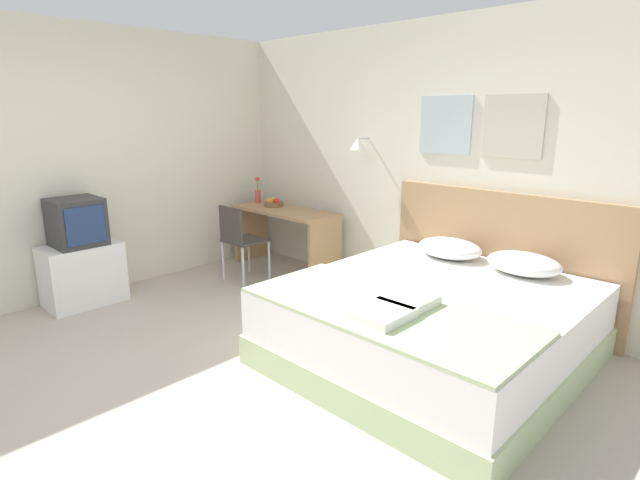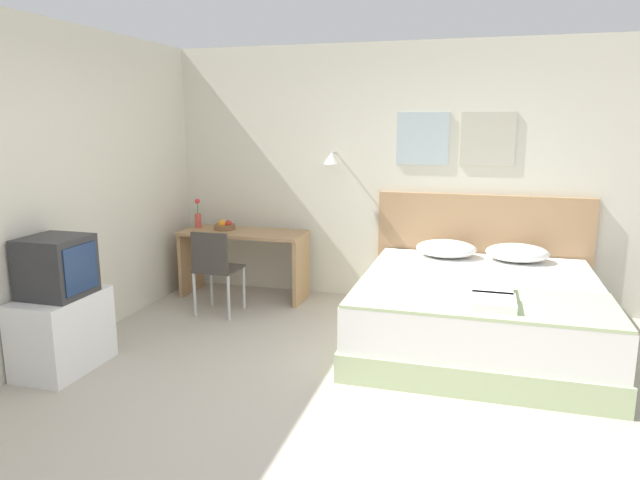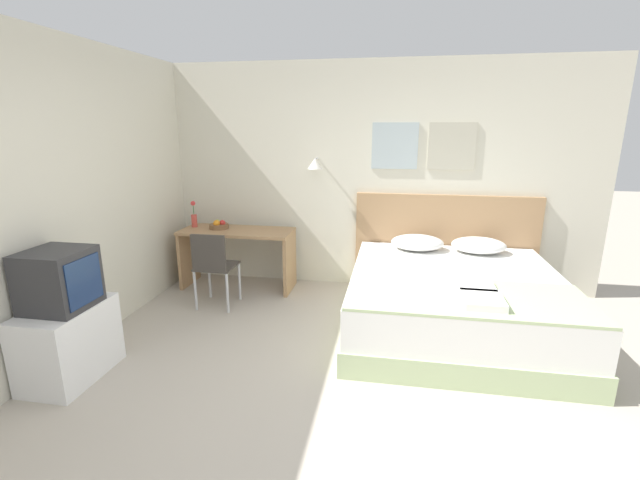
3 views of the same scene
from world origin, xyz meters
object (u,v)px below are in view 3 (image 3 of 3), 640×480
at_px(desk, 238,246).
at_px(flower_vase, 194,217).
at_px(folded_towel_near_foot, 472,286).
at_px(television, 59,279).
at_px(desk_chair, 213,264).
at_px(fruit_bowl, 219,225).
at_px(headboard, 444,243).
at_px(pillow_right, 479,245).
at_px(folded_towel_mid_bed, 483,300).
at_px(pillow_left, 417,242).
at_px(throw_blanket, 466,297).
at_px(bed, 454,302).
at_px(tv_stand, 69,342).

relative_size(desk, flower_vase, 4.14).
bearing_deg(folded_towel_near_foot, television, -163.79).
distance_m(flower_vase, television, 2.16).
relative_size(desk_chair, television, 1.88).
relative_size(fruit_bowl, flower_vase, 0.71).
height_order(headboard, pillow_right, headboard).
relative_size(headboard, folded_towel_mid_bed, 6.12).
relative_size(pillow_left, folded_towel_near_foot, 1.71).
relative_size(throw_blanket, fruit_bowl, 8.37).
bearing_deg(fruit_bowl, pillow_left, 0.33).
bearing_deg(folded_towel_near_foot, fruit_bowl, 155.92).
distance_m(bed, folded_towel_mid_bed, 0.83).
xyz_separation_m(fruit_bowl, television, (-0.36, -2.13, 0.05)).
relative_size(bed, folded_towel_mid_bed, 6.11).
bearing_deg(pillow_left, flower_vase, 179.65).
xyz_separation_m(throw_blanket, fruit_bowl, (-2.68, 1.38, 0.18)).
relative_size(folded_towel_near_foot, folded_towel_mid_bed, 0.99).
height_order(folded_towel_mid_bed, tv_stand, folded_towel_mid_bed).
height_order(folded_towel_mid_bed, television, television).
bearing_deg(pillow_left, fruit_bowl, -179.67).
xyz_separation_m(bed, pillow_left, (-0.33, 0.78, 0.37)).
bearing_deg(desk, folded_towel_mid_bed, -30.36).
bearing_deg(desk, tv_stand, -105.87).
bearing_deg(fruit_bowl, tv_stand, -99.59).
xyz_separation_m(bed, pillow_right, (0.33, 0.78, 0.37)).
bearing_deg(headboard, tv_stand, -141.29).
bearing_deg(folded_towel_near_foot, desk_chair, 167.88).
xyz_separation_m(pillow_left, folded_towel_mid_bed, (0.43, -1.54, -0.03)).
bearing_deg(desk, television, -105.79).
relative_size(pillow_right, desk, 0.43).
distance_m(bed, desk_chair, 2.49).
xyz_separation_m(folded_towel_near_foot, television, (-3.11, -0.90, 0.19)).
xyz_separation_m(pillow_right, folded_towel_near_foot, (-0.26, -1.24, -0.03)).
bearing_deg(headboard, pillow_right, -41.53).
distance_m(pillow_left, tv_stand, 3.48).
distance_m(throw_blanket, desk_chair, 2.57).
bearing_deg(headboard, folded_towel_mid_bed, -86.92).
bearing_deg(pillow_left, bed, -67.15).
bearing_deg(television, folded_towel_near_foot, 16.21).
height_order(throw_blanket, desk, desk).
height_order(pillow_left, fruit_bowl, fruit_bowl).
xyz_separation_m(headboard, fruit_bowl, (-2.68, -0.31, 0.18)).
distance_m(fruit_bowl, tv_stand, 2.21).
bearing_deg(folded_towel_mid_bed, desk, 149.64).
xyz_separation_m(headboard, folded_towel_near_foot, (0.07, -1.53, 0.04)).
bearing_deg(fruit_bowl, desk, -7.54).
distance_m(folded_towel_mid_bed, desk_chair, 2.71).
bearing_deg(desk_chair, television, -111.33).
bearing_deg(bed, pillow_left, 112.85).
relative_size(pillow_right, television, 1.29).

